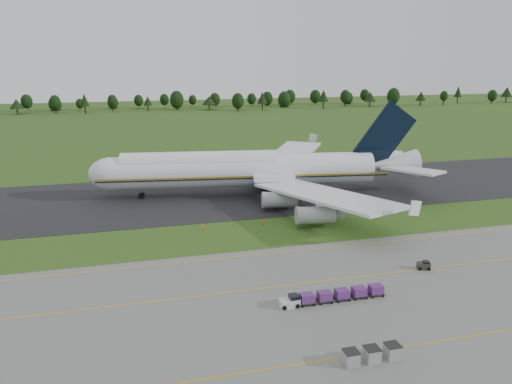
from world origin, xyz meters
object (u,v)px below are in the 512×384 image
object	(u,v)px
baggage_train	(331,296)
utility_cart	(423,266)
aircraft	(251,169)
uld_row	(372,354)
edge_markers	(233,226)

from	to	relation	value
baggage_train	utility_cart	bearing A→B (deg)	18.80
aircraft	utility_cart	xyz separation A→B (m)	(14.83, -47.56, -5.61)
aircraft	uld_row	size ratio (longest dim) A/B	12.09
uld_row	aircraft	bearing A→B (deg)	86.61
aircraft	edge_markers	world-z (taller)	aircraft
aircraft	baggage_train	distance (m)	53.89
edge_markers	baggage_train	bearing A→B (deg)	-79.57
edge_markers	uld_row	bearing A→B (deg)	-84.03
aircraft	edge_markers	bearing A→B (deg)	-112.74
baggage_train	edge_markers	world-z (taller)	baggage_train
utility_cart	uld_row	world-z (taller)	uld_row
baggage_train	aircraft	bearing A→B (deg)	87.01
uld_row	edge_markers	distance (m)	46.33
baggage_train	uld_row	distance (m)	13.55
baggage_train	edge_markers	size ratio (longest dim) A/B	1.19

